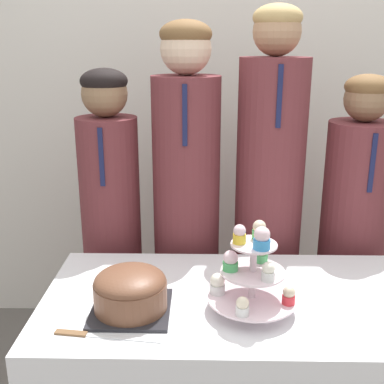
# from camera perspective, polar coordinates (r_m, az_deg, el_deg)

# --- Properties ---
(wall_back) EXTENTS (9.00, 0.06, 2.70)m
(wall_back) POSITION_cam_1_polar(r_m,az_deg,el_deg) (2.56, 3.80, 13.43)
(wall_back) COLOR silver
(wall_back) RESTS_ON ground_plane
(round_cake) EXTENTS (0.23, 0.23, 0.13)m
(round_cake) POSITION_cam_1_polar(r_m,az_deg,el_deg) (1.44, -7.32, -11.46)
(round_cake) COLOR #232328
(round_cake) RESTS_ON table
(cake_knife) EXTENTS (0.30, 0.06, 0.01)m
(cake_knife) POSITION_cam_1_polar(r_m,az_deg,el_deg) (1.38, -12.02, -16.26)
(cake_knife) COLOR silver
(cake_knife) RESTS_ON table
(cupcake_stand) EXTENTS (0.26, 0.26, 0.28)m
(cupcake_stand) POSITION_cam_1_polar(r_m,az_deg,el_deg) (1.42, 7.05, -9.32)
(cupcake_stand) COLOR silver
(cupcake_stand) RESTS_ON table
(student_0) EXTENTS (0.24, 0.25, 1.43)m
(student_0) POSITION_cam_1_polar(r_m,az_deg,el_deg) (2.05, -9.37, -6.55)
(student_0) COLOR brown
(student_0) RESTS_ON ground_plane
(student_1) EXTENTS (0.27, 0.27, 1.60)m
(student_1) POSITION_cam_1_polar(r_m,az_deg,el_deg) (1.99, -0.66, -4.57)
(student_1) COLOR brown
(student_1) RESTS_ON ground_plane
(student_2) EXTENTS (0.27, 0.27, 1.66)m
(student_2) POSITION_cam_1_polar(r_m,az_deg,el_deg) (2.00, 8.91, -4.10)
(student_2) COLOR brown
(student_2) RESTS_ON ground_plane
(student_3) EXTENTS (0.27, 0.27, 1.41)m
(student_3) POSITION_cam_1_polar(r_m,az_deg,el_deg) (2.12, 18.22, -7.15)
(student_3) COLOR brown
(student_3) RESTS_ON ground_plane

